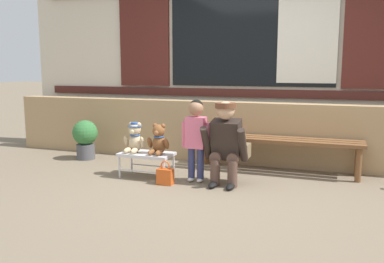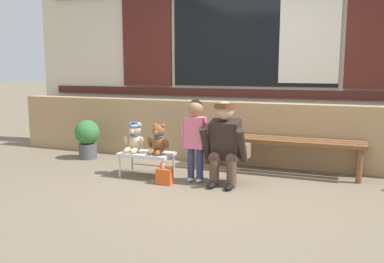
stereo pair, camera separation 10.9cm
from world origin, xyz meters
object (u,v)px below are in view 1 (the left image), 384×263
object	(u,v)px
teddy_bear_plain	(159,140)
handbag_on_ground	(165,176)
wooden_bench_long	(276,143)
adult_crouching	(227,143)
teddy_bear_with_hat	(135,138)
potted_plant	(85,137)
small_display_bench	(147,155)
child_standing	(196,131)

from	to	relation	value
teddy_bear_plain	handbag_on_ground	bearing A→B (deg)	-50.10
wooden_bench_long	handbag_on_ground	world-z (taller)	wooden_bench_long
wooden_bench_long	adult_crouching	size ratio (longest dim) A/B	2.21
teddy_bear_with_hat	potted_plant	size ratio (longest dim) A/B	0.64
wooden_bench_long	small_display_bench	distance (m)	1.63
potted_plant	teddy_bear_plain	bearing A→B (deg)	-22.14
wooden_bench_long	adult_crouching	xyz separation A→B (m)	(-0.43, -0.77, 0.11)
handbag_on_ground	small_display_bench	bearing A→B (deg)	147.86
handbag_on_ground	child_standing	bearing A→B (deg)	38.74
teddy_bear_with_hat	handbag_on_ground	world-z (taller)	teddy_bear_with_hat
wooden_bench_long	potted_plant	size ratio (longest dim) A/B	3.68
child_standing	small_display_bench	bearing A→B (deg)	-178.43
teddy_bear_plain	adult_crouching	size ratio (longest dim) A/B	0.38
wooden_bench_long	teddy_bear_plain	xyz separation A→B (m)	(-1.27, -0.78, 0.09)
wooden_bench_long	small_display_bench	world-z (taller)	wooden_bench_long
teddy_bear_plain	handbag_on_ground	xyz separation A→B (m)	(0.18, -0.21, -0.37)
adult_crouching	potted_plant	world-z (taller)	adult_crouching
child_standing	potted_plant	distance (m)	2.01
small_display_bench	teddy_bear_plain	size ratio (longest dim) A/B	1.76
small_display_bench	child_standing	size ratio (longest dim) A/B	0.67
wooden_bench_long	adult_crouching	world-z (taller)	adult_crouching
teddy_bear_with_hat	handbag_on_ground	distance (m)	0.66
wooden_bench_long	teddy_bear_with_hat	world-z (taller)	teddy_bear_with_hat
small_display_bench	child_standing	distance (m)	0.71
teddy_bear_plain	potted_plant	distance (m)	1.56
wooden_bench_long	teddy_bear_plain	size ratio (longest dim) A/B	5.78
adult_crouching	wooden_bench_long	bearing A→B (deg)	60.43
adult_crouching	teddy_bear_with_hat	bearing A→B (deg)	-179.26
teddy_bear_plain	teddy_bear_with_hat	bearing A→B (deg)	179.87
teddy_bear_with_hat	child_standing	bearing A→B (deg)	1.10
teddy_bear_with_hat	potted_plant	bearing A→B (deg)	152.42
potted_plant	small_display_bench	bearing A→B (deg)	-24.65
handbag_on_ground	potted_plant	size ratio (longest dim) A/B	0.48
teddy_bear_plain	child_standing	distance (m)	0.48
wooden_bench_long	teddy_bear_plain	bearing A→B (deg)	-148.39
teddy_bear_with_hat	wooden_bench_long	bearing A→B (deg)	26.16
teddy_bear_plain	child_standing	size ratio (longest dim) A/B	0.38
teddy_bear_plain	adult_crouching	bearing A→B (deg)	1.07
child_standing	adult_crouching	bearing A→B (deg)	-0.02
small_display_bench	potted_plant	bearing A→B (deg)	155.35
wooden_bench_long	teddy_bear_with_hat	bearing A→B (deg)	-153.84
child_standing	adult_crouching	size ratio (longest dim) A/B	1.01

